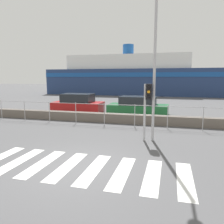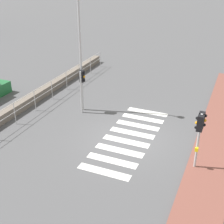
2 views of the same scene
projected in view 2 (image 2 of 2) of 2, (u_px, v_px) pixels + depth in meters
name	position (u px, v px, depth m)	size (l,w,h in m)	color
ground_plane	(128.00, 139.00, 15.81)	(160.00, 160.00, 0.00)	#4C4C4F
sidewalk_brick	(211.00, 156.00, 14.34)	(24.00, 1.80, 0.12)	brown
crosswalk	(129.00, 137.00, 15.97)	(6.75, 2.40, 0.01)	silver
seawall	(14.00, 110.00, 18.18)	(22.49, 0.55, 0.57)	#6B6056
harbor_fence	(25.00, 103.00, 17.62)	(20.28, 0.04, 1.32)	#B2B2B5
traffic_light_near	(200.00, 127.00, 12.65)	(0.58, 0.41, 2.66)	#B2B2B5
traffic_light_far	(82.00, 82.00, 17.78)	(0.34, 0.32, 2.55)	#B2B2B5
streetlamp	(83.00, 42.00, 16.97)	(0.32, 1.26, 6.74)	#B2B2B5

